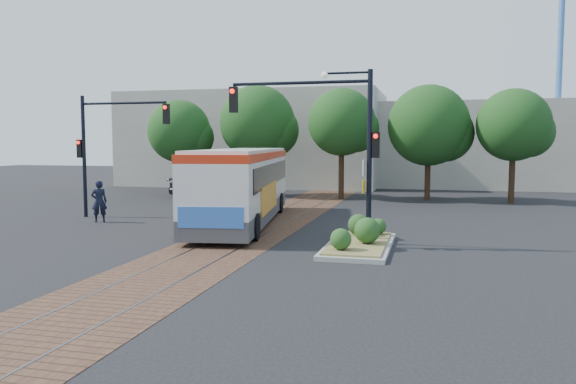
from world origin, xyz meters
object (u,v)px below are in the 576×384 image
Objects in this scene: city_bus at (243,182)px; parked_car at (202,187)px; officer at (99,201)px; signal_pole_main at (334,129)px; signal_pole_left at (104,139)px; traffic_island at (360,238)px.

city_bus is 2.85× the size of parked_car.
city_bus is 6.66× the size of officer.
officer is (-6.61, -1.32, -0.92)m from city_bus.
parked_car is (-11.75, 15.79, -3.50)m from signal_pole_main.
parked_car is at bearing 126.65° from signal_pole_main.
signal_pole_left reaches higher than officer.
signal_pole_main is at bearing -51.54° from city_bus.
signal_pole_main is at bearing 174.64° from traffic_island.
traffic_island is 1.15× the size of parked_car.
officer is 0.43× the size of parked_car.
signal_pole_main is at bearing -21.45° from signal_pole_left.
signal_pole_left is 3.32m from officer.
signal_pole_left reaches higher than traffic_island.
officer is at bearing 179.21° from parked_car.
signal_pole_main is at bearing -144.78° from parked_car.
traffic_island is 13.03m from officer.
city_bus is at bearing 157.86° from officer.
signal_pole_left is 11.45m from parked_car.
signal_pole_main reaches higher than traffic_island.
parked_car reaches higher than traffic_island.
parked_car is at bearing 112.23° from city_bus.
signal_pole_left is at bearing 159.64° from traffic_island.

